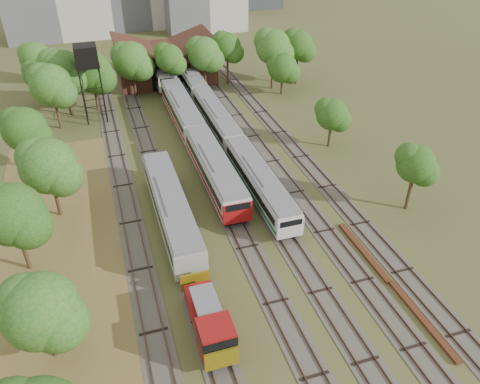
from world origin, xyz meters
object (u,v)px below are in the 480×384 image
object	(u,v)px
railcar_red_set	(197,137)
railcar_green_set	(216,118)
shunter_locomotive	(210,324)
water_tower	(86,58)

from	to	relation	value
railcar_red_set	railcar_green_set	world-z (taller)	railcar_red_set
railcar_red_set	shunter_locomotive	bearing A→B (deg)	-101.59
railcar_green_set	shunter_locomotive	xyz separation A→B (m)	(-10.00, -34.40, -0.21)
railcar_green_set	water_tower	distance (m)	19.22
railcar_red_set	water_tower	bearing A→B (deg)	130.22
railcar_green_set	shunter_locomotive	distance (m)	35.82
railcar_green_set	shunter_locomotive	size ratio (longest dim) A/B	6.43
shunter_locomotive	water_tower	world-z (taller)	water_tower
railcar_red_set	water_tower	world-z (taller)	water_tower
railcar_green_set	water_tower	bearing A→B (deg)	151.28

